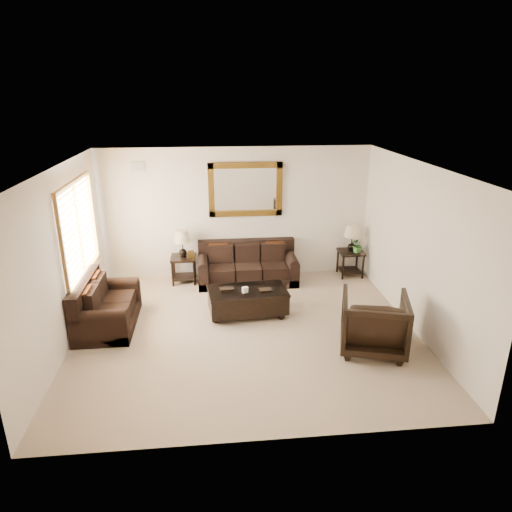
{
  "coord_description": "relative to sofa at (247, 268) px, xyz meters",
  "views": [
    {
      "loc": [
        -0.52,
        -6.61,
        3.73
      ],
      "look_at": [
        0.22,
        0.6,
        1.1
      ],
      "focal_mm": 32.0,
      "sensor_mm": 36.0,
      "label": 1
    }
  ],
  "objects": [
    {
      "name": "end_table_left",
      "position": [
        -1.3,
        0.1,
        0.43
      ],
      "size": [
        0.5,
        0.5,
        1.11
      ],
      "color": "black",
      "rests_on": "room"
    },
    {
      "name": "air_vent",
      "position": [
        -2.09,
        0.38,
        2.05
      ],
      "size": [
        0.25,
        0.02,
        0.18
      ],
      "primitive_type": "cube",
      "color": "#999999",
      "rests_on": "room"
    },
    {
      "name": "coffee_table",
      "position": [
        -0.12,
        -1.48,
        -0.01
      ],
      "size": [
        1.43,
        0.86,
        0.58
      ],
      "rotation": [
        0.0,
        0.0,
        0.09
      ],
      "color": "black",
      "rests_on": "room"
    },
    {
      "name": "room",
      "position": [
        -0.19,
        -2.1,
        1.05
      ],
      "size": [
        5.51,
        5.01,
        2.71
      ],
      "color": "#9C8C6B",
      "rests_on": "ground"
    },
    {
      "name": "armchair",
      "position": [
        1.67,
        -2.83,
        0.19
      ],
      "size": [
        1.16,
        1.12,
        0.98
      ],
      "primitive_type": "imported",
      "rotation": [
        0.0,
        0.0,
        2.86
      ],
      "color": "black",
      "rests_on": "floor"
    },
    {
      "name": "loveseat",
      "position": [
        -2.54,
        -1.66,
        0.01
      ],
      "size": [
        0.89,
        1.49,
        0.84
      ],
      "rotation": [
        0.0,
        0.0,
        1.57
      ],
      "color": "black",
      "rests_on": "room"
    },
    {
      "name": "end_table_right",
      "position": [
        2.21,
        0.11,
        0.42
      ],
      "size": [
        0.5,
        0.5,
        1.1
      ],
      "color": "black",
      "rests_on": "room"
    },
    {
      "name": "mirror",
      "position": [
        0.0,
        0.36,
        1.55
      ],
      "size": [
        1.5,
        0.06,
        1.1
      ],
      "color": "#4D300F",
      "rests_on": "room"
    },
    {
      "name": "potted_plant",
      "position": [
        2.31,
        0.02,
        0.38
      ],
      "size": [
        0.31,
        0.34,
        0.25
      ],
      "primitive_type": "imported",
      "rotation": [
        0.0,
        0.0,
        -0.07
      ],
      "color": "#2C5D20",
      "rests_on": "end_table_right"
    },
    {
      "name": "sofa",
      "position": [
        0.0,
        0.0,
        0.0
      ],
      "size": [
        2.0,
        0.87,
        0.82
      ],
      "color": "black",
      "rests_on": "room"
    },
    {
      "name": "window",
      "position": [
        -2.89,
        -1.2,
        1.25
      ],
      "size": [
        0.07,
        1.96,
        1.66
      ],
      "color": "white",
      "rests_on": "room"
    }
  ]
}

